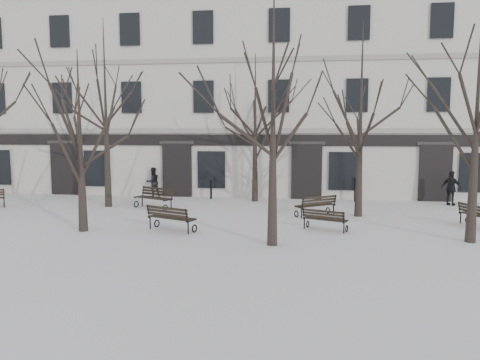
% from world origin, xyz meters
% --- Properties ---
extents(ground, '(100.00, 100.00, 0.00)m').
position_xyz_m(ground, '(0.00, 0.00, 0.00)').
color(ground, silver).
rests_on(ground, ground).
extents(building, '(40.40, 10.20, 11.40)m').
position_xyz_m(building, '(0.00, 12.96, 5.52)').
color(building, '#BAB6AC').
rests_on(building, ground).
extents(tree_1, '(4.51, 4.51, 6.44)m').
position_xyz_m(tree_1, '(-4.60, -1.07, 4.02)').
color(tree_1, black).
rests_on(tree_1, ground).
extents(tree_2, '(5.65, 5.65, 8.07)m').
position_xyz_m(tree_2, '(2.31, -2.27, 5.04)').
color(tree_2, black).
rests_on(tree_2, ground).
extents(tree_3, '(5.43, 5.43, 7.76)m').
position_xyz_m(tree_3, '(8.70, -1.07, 4.85)').
color(tree_3, black).
rests_on(tree_3, ground).
extents(tree_4, '(6.14, 6.14, 8.77)m').
position_xyz_m(tree_4, '(-5.88, 4.20, 5.48)').
color(tree_4, black).
rests_on(tree_4, ground).
extents(tree_5, '(5.20, 5.20, 7.43)m').
position_xyz_m(tree_5, '(0.88, 6.77, 4.64)').
color(tree_5, black).
rests_on(tree_5, ground).
extents(tree_6, '(5.64, 5.64, 8.06)m').
position_xyz_m(tree_6, '(5.63, 3.18, 5.04)').
color(tree_6, black).
rests_on(tree_6, ground).
extents(bench_1, '(1.93, 1.34, 0.93)m').
position_xyz_m(bench_1, '(-1.46, -0.68, 0.51)').
color(bench_1, black).
rests_on(bench_1, ground).
extents(bench_2, '(1.66, 1.16, 0.80)m').
position_xyz_m(bench_2, '(4.07, 0.09, 0.44)').
color(bench_2, black).
rests_on(bench_2, ground).
extents(bench_3, '(2.02, 1.48, 0.98)m').
position_xyz_m(bench_3, '(-3.55, 3.97, 0.53)').
color(bench_3, black).
rests_on(bench_3, ground).
extents(bench_4, '(1.80, 1.56, 0.90)m').
position_xyz_m(bench_4, '(3.86, 2.93, 0.49)').
color(bench_4, black).
rests_on(bench_4, ground).
extents(bench_5, '(1.23, 1.84, 0.88)m').
position_xyz_m(bench_5, '(9.81, 1.32, 0.48)').
color(bench_5, black).
rests_on(bench_5, ground).
extents(bollard_a, '(0.13, 0.13, 1.02)m').
position_xyz_m(bollard_a, '(-1.51, 7.29, 0.54)').
color(bollard_a, black).
rests_on(bollard_a, ground).
extents(bollard_b, '(0.15, 0.15, 1.20)m').
position_xyz_m(bollard_b, '(5.97, 7.34, 0.64)').
color(bollard_b, black).
rests_on(bollard_b, ground).
extents(pedestrian_b, '(0.99, 0.97, 1.61)m').
position_xyz_m(pedestrian_b, '(-4.82, 7.71, 0.00)').
color(pedestrian_b, black).
rests_on(pedestrian_b, ground).
extents(pedestrian_c, '(1.01, 0.95, 1.68)m').
position_xyz_m(pedestrian_c, '(10.43, 6.65, 0.00)').
color(pedestrian_c, black).
rests_on(pedestrian_c, ground).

